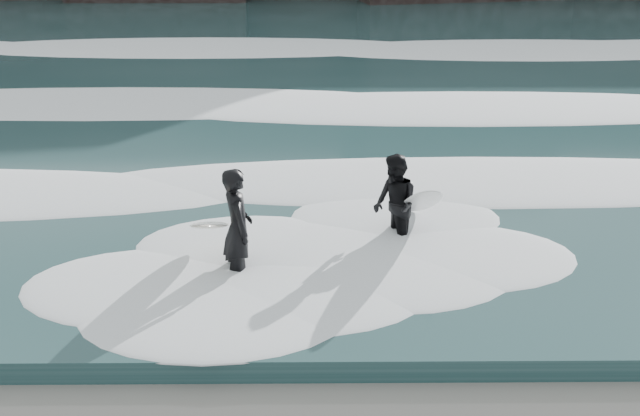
# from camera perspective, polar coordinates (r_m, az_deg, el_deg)

# --- Properties ---
(sea) EXTENTS (90.00, 52.00, 0.30)m
(sea) POSITION_cam_1_polar(r_m,az_deg,el_deg) (34.46, -1.66, 12.12)
(sea) COLOR #224143
(sea) RESTS_ON ground
(foam_near) EXTENTS (60.00, 3.20, 0.20)m
(foam_near) POSITION_cam_1_polar(r_m,az_deg,el_deg) (14.90, -3.04, 1.60)
(foam_near) COLOR white
(foam_near) RESTS_ON sea
(foam_mid) EXTENTS (60.00, 4.00, 0.24)m
(foam_mid) POSITION_cam_1_polar(r_m,az_deg,el_deg) (21.63, -2.29, 7.71)
(foam_mid) COLOR white
(foam_mid) RESTS_ON sea
(foam_far) EXTENTS (60.00, 4.80, 0.30)m
(foam_far) POSITION_cam_1_polar(r_m,az_deg,el_deg) (30.46, -1.80, 11.56)
(foam_far) COLOR white
(foam_far) RESTS_ON sea
(surfer_left) EXTENTS (0.96, 1.86, 1.82)m
(surfer_left) POSITION_cam_1_polar(r_m,az_deg,el_deg) (11.61, -6.20, -1.43)
(surfer_left) COLOR black
(surfer_left) RESTS_ON ground
(surfer_right) EXTENTS (1.14, 1.94, 1.64)m
(surfer_right) POSITION_cam_1_polar(r_m,az_deg,el_deg) (12.75, 5.62, 0.23)
(surfer_right) COLOR black
(surfer_right) RESTS_ON ground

